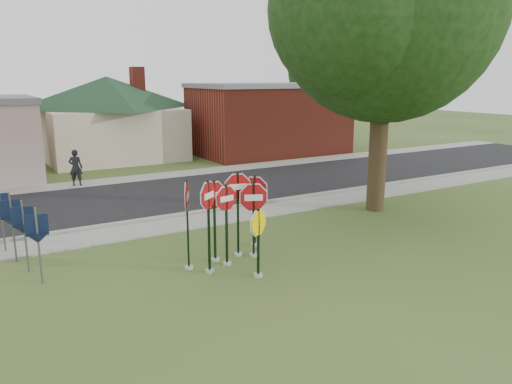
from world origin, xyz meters
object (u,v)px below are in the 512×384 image
oak_tree (386,6)px  stop_sign_yellow (258,236)px  pedestrian (76,168)px  stop_sign_left (209,213)px  stop_sign_center (226,215)px

oak_tree → stop_sign_yellow: bearing=-155.2°
stop_sign_yellow → pedestrian: (-1.78, 13.97, -0.20)m
stop_sign_left → stop_sign_yellow: bearing=-43.1°
stop_sign_left → oak_tree: 10.73m
stop_sign_yellow → pedestrian: bearing=97.2°
stop_sign_yellow → stop_sign_left: stop_sign_left is taller
stop_sign_center → oak_tree: (7.83, 2.29, 6.22)m
stop_sign_center → stop_sign_yellow: bearing=-75.2°
stop_sign_yellow → stop_sign_center: bearing=104.8°
stop_sign_center → pedestrian: stop_sign_center is taller
stop_sign_center → stop_sign_left: 0.74m
stop_sign_yellow → oak_tree: oak_tree is taller
stop_sign_left → oak_tree: bearing=16.8°
stop_sign_center → oak_tree: 10.26m
stop_sign_center → stop_sign_left: bearing=-158.2°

